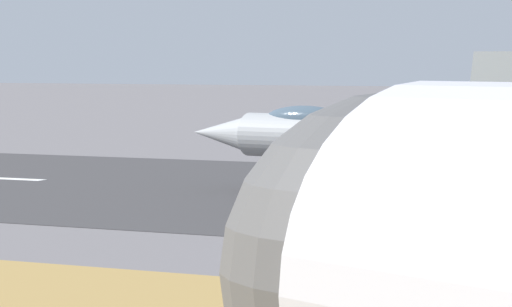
{
  "coord_description": "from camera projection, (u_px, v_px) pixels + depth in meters",
  "views": [
    {
      "loc": [
        -10.47,
        47.6,
        5.24
      ],
      "look_at": [
        6.62,
        9.09,
        2.2
      ],
      "focal_mm": 91.26,
      "sensor_mm": 36.0,
      "label": 1
    }
  ],
  "objects": [
    {
      "name": "fighter_jet",
      "position": [
        385.0,
        137.0,
        48.63
      ],
      "size": [
        16.71,
        13.55,
        5.54
      ],
      "color": "#979A9C",
      "rests_on": "ground"
    },
    {
      "name": "marker_cone_mid",
      "position": [
        363.0,
        161.0,
        63.97
      ],
      "size": [
        0.44,
        0.44,
        0.55
      ],
      "primitive_type": "cone",
      "color": "orange",
      "rests_on": "ground"
    }
  ]
}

